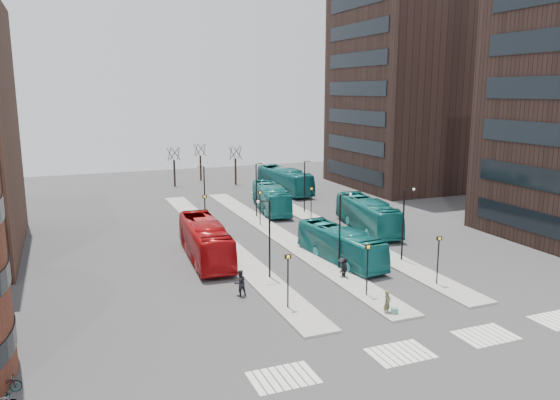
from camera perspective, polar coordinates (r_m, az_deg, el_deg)
name	(u,v)px	position (r m, az deg, el deg)	size (l,w,h in m)	color
ground	(464,385)	(29.80, 18.67, -17.85)	(160.00, 160.00, 0.00)	#313134
island_left	(220,240)	(53.14, -6.31, -4.16)	(2.50, 45.00, 0.15)	gray
island_mid	(277,234)	(54.98, -0.27, -3.56)	(2.50, 45.00, 0.15)	gray
island_right	(331,228)	(57.39, 5.31, -2.97)	(2.50, 45.00, 0.15)	gray
suitcase	(395,312)	(36.58, 11.89, -11.39)	(0.41, 0.32, 0.51)	#1C3C9D
red_bus	(205,240)	(47.21, -7.83, -4.19)	(2.81, 12.00, 3.34)	#A60C10
teal_bus_a	(340,245)	(46.54, 6.31, -4.65)	(2.45, 10.47, 2.92)	#166D6E
teal_bus_b	(271,198)	(65.34, -0.95, 0.21)	(2.67, 11.41, 3.18)	#166E6E
teal_bus_c	(367,214)	(57.19, 9.13, -1.51)	(2.75, 11.76, 3.28)	#146564
teal_bus_d	(284,180)	(77.16, 0.47, 2.06)	(2.93, 12.53, 3.49)	#135F62
traveller	(387,303)	(36.50, 11.14, -10.48)	(0.59, 0.38, 1.60)	brown
commuter_a	(240,283)	(38.94, -4.20, -8.65)	(0.91, 0.71, 1.88)	black
commuter_b	(345,269)	(42.51, 6.81, -7.14)	(0.94, 0.39, 1.61)	black
commuter_c	(342,268)	(42.75, 6.47, -7.07)	(1.01, 0.58, 1.56)	black
bicycle_far	(3,384)	(30.61, -26.95, -16.79)	(0.58, 1.68, 0.88)	gray
crosswalk_stripes	(441,345)	(33.52, 16.47, -14.28)	(22.35, 2.40, 0.01)	silver
tower_far	(415,85)	(85.26, 13.91, 11.57)	(20.12, 20.00, 30.00)	black
sign_poles	(303,228)	(48.00, 2.37, -2.91)	(12.45, 22.12, 3.65)	black
lamp_posts	(291,203)	(52.61, 1.17, -0.33)	(14.04, 20.24, 6.12)	black
bare_trees	(204,166)	(85.29, -7.99, 3.51)	(10.97, 8.14, 5.90)	black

